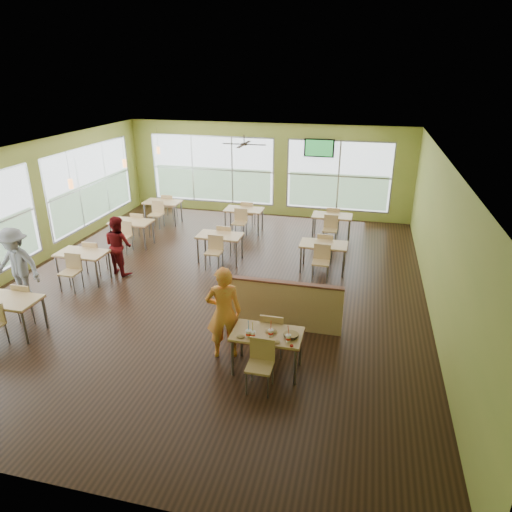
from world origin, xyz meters
The scene contains 20 objects.
room centered at (0.00, 0.00, 1.60)m, with size 12.00×12.04×3.20m.
window_bays centered at (-2.65, 3.08, 1.48)m, with size 9.24×10.24×2.38m.
main_table centered at (2.00, -3.00, 0.63)m, with size 1.22×1.52×0.87m.
half_wall_divider centered at (2.00, -1.55, 0.52)m, with size 2.40×0.14×1.04m.
dining_tables centered at (-1.05, 1.71, 0.63)m, with size 6.92×8.72×0.87m.
pendant_lights centered at (-3.20, 0.68, 2.45)m, with size 0.11×7.31×0.86m.
ceiling_fan centered at (0.00, 3.00, 2.95)m, with size 1.25×1.25×0.29m.
tv_backwall centered at (1.80, 5.90, 2.45)m, with size 1.00×0.07×0.60m.
man_plaid centered at (1.15, -2.74, 0.89)m, with size 0.65×0.43×1.78m, color #F6471B.
patron_maroon centered at (-2.56, 0.13, 0.76)m, with size 0.74×0.58×1.52m, color #5A0C0E.
patron_grey centered at (-3.96, -1.79, 0.87)m, with size 1.13×0.65×1.75m, color slate.
cup_blue centered at (1.73, -3.21, 0.82)m, with size 0.10×0.10×0.37m.
cup_yellow centered at (1.80, -3.21, 0.82)m, with size 0.09×0.09×0.34m.
cup_red_near centered at (2.08, -3.08, 0.82)m, with size 0.09×0.09×0.34m.
cup_red_far centered at (2.39, -3.18, 0.82)m, with size 0.10×0.10×0.35m.
food_basket centered at (2.42, -3.02, 0.78)m, with size 0.26×0.26×0.06m.
ketchup_cup centered at (2.47, -3.30, 0.76)m, with size 0.06×0.06×0.02m, color #9D1001.
wrapper_left centered at (1.60, -3.24, 0.77)m, with size 0.14×0.13×0.04m, color tan.
wrapper_mid centered at (2.06, -2.96, 0.77)m, with size 0.20×0.18×0.05m, color tan.
wrapper_right centered at (2.21, -3.25, 0.77)m, with size 0.13×0.12×0.03m, color tan.
Camera 1 is at (3.39, -9.52, 4.94)m, focal length 32.00 mm.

